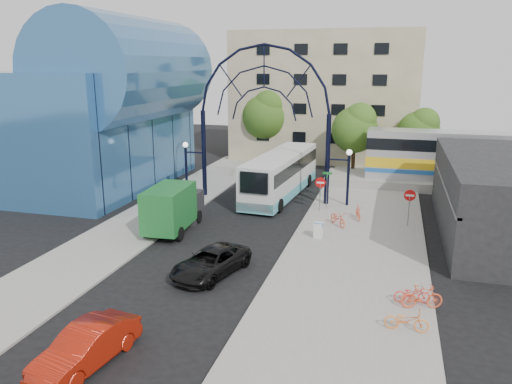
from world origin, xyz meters
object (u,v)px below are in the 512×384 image
(red_sedan, at_px, (86,347))
(bike_far_c, at_px, (407,320))
(do_not_enter_sign, at_px, (410,199))
(stop_sign, at_px, (320,186))
(tree_north_b, at_px, (266,114))
(tree_north_c, at_px, (420,130))
(bike_near_a, at_px, (338,218))
(gateway_arch, at_px, (264,92))
(bike_near_b, at_px, (358,212))
(bike_far_b, at_px, (422,297))
(sandwich_board, at_px, (318,229))
(street_name_sign, at_px, (327,182))
(black_suv, at_px, (211,262))
(bike_far_a, at_px, (412,294))
(green_truck, at_px, (174,207))
(tree_north_a, at_px, (356,127))
(city_bus, at_px, (281,174))

(red_sedan, bearing_deg, bike_far_c, 34.68)
(do_not_enter_sign, xyz_separation_m, red_sedan, (-11.48, -19.43, -1.23))
(stop_sign, distance_m, bike_far_c, 17.15)
(tree_north_b, height_order, tree_north_c, tree_north_b)
(stop_sign, bearing_deg, tree_north_c, 65.31)
(bike_near_a, bearing_deg, tree_north_c, 38.60)
(stop_sign, height_order, red_sedan, stop_sign)
(red_sedan, bearing_deg, stop_sign, 85.14)
(gateway_arch, height_order, bike_near_b, gateway_arch)
(stop_sign, height_order, bike_far_b, stop_sign)
(sandwich_board, bearing_deg, red_sedan, -111.54)
(gateway_arch, relative_size, do_not_enter_sign, 5.50)
(red_sedan, bearing_deg, bike_far_b, 41.44)
(street_name_sign, distance_m, tree_north_c, 16.95)
(stop_sign, distance_m, do_not_enter_sign, 6.51)
(do_not_enter_sign, relative_size, sandwich_board, 2.51)
(do_not_enter_sign, distance_m, street_name_sign, 6.36)
(street_name_sign, xyz_separation_m, tree_north_b, (-9.08, 17.33, 3.14))
(street_name_sign, bearing_deg, black_suv, -107.31)
(street_name_sign, bearing_deg, stop_sign, -123.64)
(do_not_enter_sign, height_order, bike_far_a, do_not_enter_sign)
(tree_north_b, relative_size, bike_far_a, 4.94)
(bike_near_a, bearing_deg, bike_far_c, -106.78)
(sandwich_board, bearing_deg, green_truck, -176.29)
(green_truck, relative_size, red_sedan, 1.38)
(do_not_enter_sign, xyz_separation_m, bike_far_a, (-0.00, -11.42, -1.43))
(red_sedan, height_order, bike_far_c, red_sedan)
(tree_north_a, bearing_deg, tree_north_c, 18.44)
(bike_near_a, height_order, bike_far_c, bike_near_a)
(sandwich_board, bearing_deg, stop_sign, 97.57)
(tree_north_c, relative_size, bike_near_b, 3.96)
(bike_near_b, height_order, bike_far_a, bike_near_b)
(green_truck, height_order, bike_far_a, green_truck)
(tree_north_a, height_order, tree_north_b, tree_north_b)
(bike_near_a, relative_size, bike_far_b, 1.03)
(black_suv, height_order, bike_far_b, black_suv)
(sandwich_board, distance_m, red_sedan, 16.56)
(do_not_enter_sign, xyz_separation_m, sandwich_board, (-5.40, -4.02, -1.23))
(city_bus, xyz_separation_m, bike_far_a, (9.99, -17.23, -1.29))
(bike_near_a, height_order, bike_far_a, bike_near_a)
(city_bus, distance_m, bike_far_c, 22.14)
(bike_far_a, bearing_deg, black_suv, 76.31)
(black_suv, bearing_deg, street_name_sign, 88.19)
(do_not_enter_sign, relative_size, tree_north_a, 0.35)
(city_bus, bearing_deg, bike_far_c, -59.36)
(tree_north_b, bearing_deg, tree_north_c, -7.12)
(sandwich_board, height_order, city_bus, city_bus)
(red_sedan, relative_size, bike_far_b, 2.43)
(bike_far_c, bearing_deg, do_not_enter_sign, -0.70)
(tree_north_c, bearing_deg, tree_north_b, 172.88)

